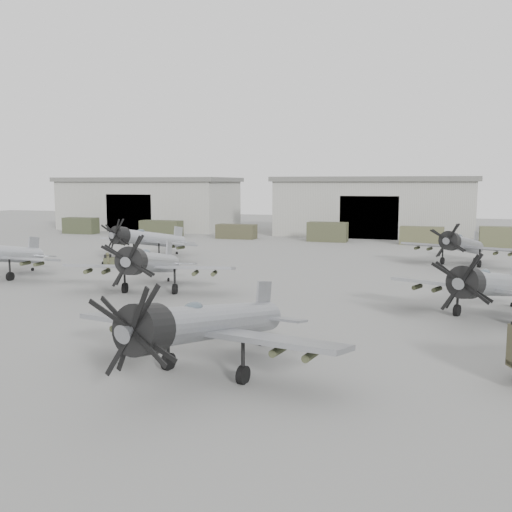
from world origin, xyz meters
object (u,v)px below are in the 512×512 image
Objects in this scene: aircraft_mid_1 at (149,263)px; aircraft_far_0 at (145,239)px; aircraft_near_1 at (202,324)px; aircraft_mid_2 at (488,285)px; ground_crew at (108,262)px; aircraft_far_1 at (461,244)px; tug_trailer at (127,262)px.

aircraft_mid_1 is 18.79m from aircraft_far_0.
aircraft_near_1 is 37.02m from aircraft_far_0.
ground_crew is (-30.40, 8.84, -1.20)m from aircraft_mid_2.
aircraft_near_1 is at bearing -43.18° from aircraft_far_0.
aircraft_far_0 is at bearing 173.21° from aircraft_mid_2.
aircraft_far_1 is (10.58, 36.24, -0.11)m from aircraft_near_1.
aircraft_mid_2 reaches higher than tug_trailer.
tug_trailer is at bearing -65.70° from aircraft_far_0.
aircraft_mid_2 and aircraft_far_1 have the same top height.
aircraft_near_1 reaches higher than aircraft_far_1.
aircraft_near_1 is 1.03× the size of aircraft_far_0.
aircraft_near_1 is at bearing -88.59° from aircraft_far_1.
aircraft_far_1 is 32.51m from ground_crew.
aircraft_mid_2 is (22.09, -1.08, -0.13)m from aircraft_mid_1.
aircraft_far_0 is (-31.50, 17.35, 0.06)m from aircraft_mid_2.
tug_trailer is (-19.09, 25.92, -1.73)m from aircraft_near_1.
tug_trailer is 3.44× the size of ground_crew.
aircraft_mid_2 reaches higher than ground_crew.
aircraft_mid_2 is 0.95× the size of aircraft_far_0.
aircraft_far_0 reaches higher than ground_crew.
tug_trailer is at bearing 115.69° from aircraft_mid_1.
ground_crew is at bearing -68.55° from aircraft_far_0.
aircraft_near_1 is 17.94m from aircraft_mid_2.
aircraft_far_1 is 31.45m from tug_trailer.
tug_trailer is at bearing -10.62° from ground_crew.
aircraft_far_0 reaches higher than aircraft_far_1.
ground_crew is at bearing 139.63° from aircraft_near_1.
aircraft_far_1 is 6.57× the size of ground_crew.
tug_trailer is (0.94, -5.21, -1.68)m from aircraft_far_0.
aircraft_mid_2 is at bearing -14.77° from aircraft_far_0.
aircraft_mid_1 is at bearing -45.87° from aircraft_far_0.
aircraft_far_1 is at bearing 6.23° from tug_trailer.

